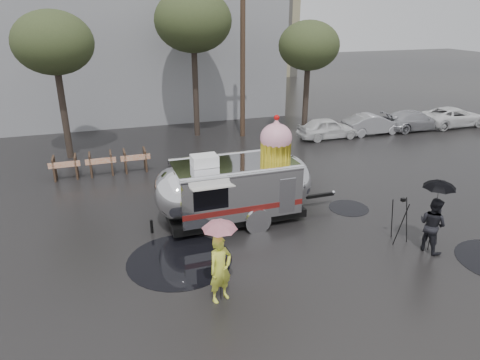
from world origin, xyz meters
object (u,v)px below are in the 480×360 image
object	(u,v)px
person_right	(432,225)
tripod	(401,216)
airstream_trailer	(237,185)
person_left	(220,269)

from	to	relation	value
person_right	tripod	size ratio (longest dim) A/B	1.15
airstream_trailer	tripod	distance (m)	5.39
person_right	airstream_trailer	bearing A→B (deg)	38.59
tripod	person_right	bearing A→B (deg)	-53.46
person_right	tripod	world-z (taller)	person_right
airstream_trailer	person_left	distance (m)	4.51
person_right	tripod	distance (m)	0.95
airstream_trailer	person_right	distance (m)	6.29
person_right	tripod	bearing A→B (deg)	22.42
airstream_trailer	person_left	world-z (taller)	airstream_trailer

